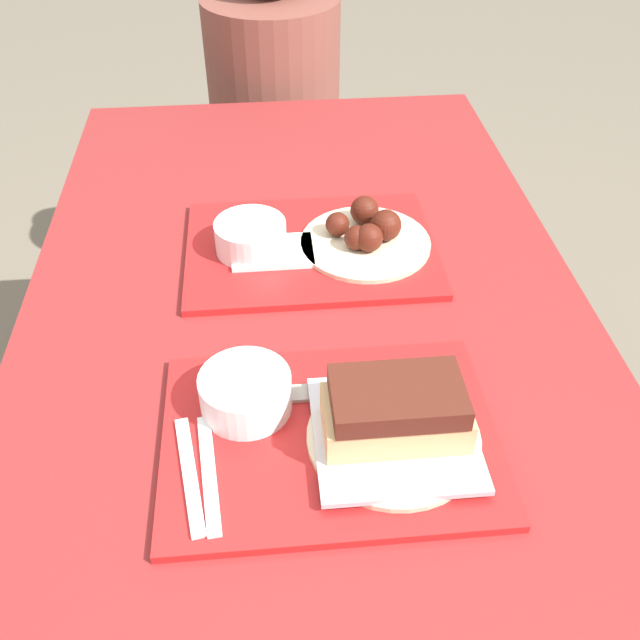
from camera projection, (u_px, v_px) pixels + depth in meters
ground_plane at (315, 629)px, 1.49m from camera, size 12.00×12.00×0.00m
picnic_table at (314, 408)px, 1.04m from camera, size 0.85×1.71×0.78m
picnic_bench_far at (282, 209)px, 2.07m from camera, size 0.81×0.28×0.42m
tray_near at (329, 437)px, 0.87m from camera, size 0.41×0.30×0.01m
tray_far at (311, 249)px, 1.17m from camera, size 0.41×0.30×0.01m
bowl_coleslaw_near at (245, 391)px, 0.88m from camera, size 0.12×0.12×0.05m
brisket_sandwich_plate at (395, 420)px, 0.84m from camera, size 0.21×0.21×0.09m
plastic_fork_near at (190, 474)px, 0.82m from camera, size 0.04×0.17×0.00m
plastic_knife_near at (209, 473)px, 0.82m from camera, size 0.03×0.17×0.00m
condiment_packet at (304, 393)px, 0.91m from camera, size 0.04×0.03×0.01m
bowl_coleslaw_far at (251, 235)px, 1.14m from camera, size 0.12×0.12×0.05m
wings_plate_far at (366, 233)px, 1.16m from camera, size 0.21×0.21×0.06m
napkin_far at (273, 252)px, 1.15m from camera, size 0.13×0.09×0.01m
person_seated_across at (274, 91)px, 1.84m from camera, size 0.34×0.34×0.69m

